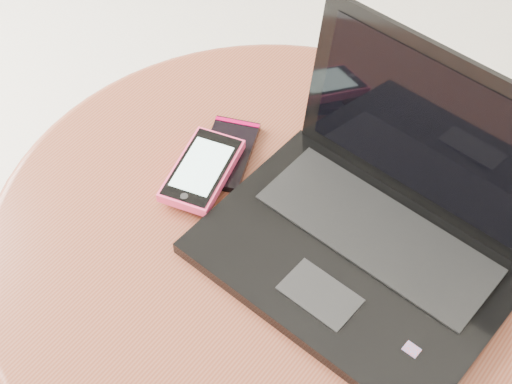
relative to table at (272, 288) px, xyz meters
The scene contains 4 objects.
table is the anchor object (origin of this frame).
laptop 0.19m from the table, 29.60° to the left, with size 0.34×0.28×0.22m.
phone_black 0.18m from the table, 152.62° to the left, with size 0.10×0.13×0.01m.
phone_pink 0.18m from the table, behind, with size 0.09×0.13×0.01m.
Camera 1 is at (0.33, -0.49, 1.29)m, focal length 55.44 mm.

